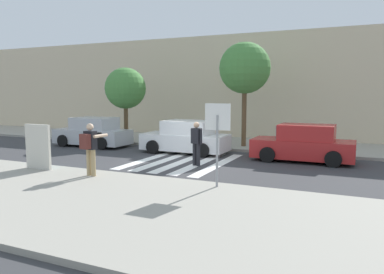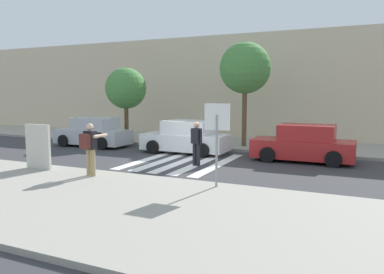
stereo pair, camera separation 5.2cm
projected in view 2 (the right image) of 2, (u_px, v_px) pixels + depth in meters
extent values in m
plane|color=#38383A|center=(181.00, 162.00, 15.44)|extent=(120.00, 120.00, 0.00)
cube|color=#9E998C|center=(77.00, 199.00, 9.83)|extent=(60.00, 6.00, 0.14)
cube|color=#9E998C|center=(228.00, 143.00, 20.85)|extent=(60.00, 4.80, 0.14)
cube|color=beige|center=(251.00, 88.00, 24.46)|extent=(56.00, 4.00, 6.39)
cube|color=silver|center=(150.00, 159.00, 16.28)|extent=(0.44, 5.20, 0.01)
cube|color=silver|center=(166.00, 160.00, 15.95)|extent=(0.44, 5.20, 0.01)
cube|color=silver|center=(183.00, 161.00, 15.62)|extent=(0.44, 5.20, 0.01)
cube|color=silver|center=(201.00, 163.00, 15.29)|extent=(0.44, 5.20, 0.01)
cube|color=silver|center=(219.00, 164.00, 14.96)|extent=(0.44, 5.20, 0.01)
cylinder|color=gray|center=(217.00, 151.00, 10.72)|extent=(0.07, 0.07, 2.08)
cube|color=white|center=(217.00, 117.00, 10.62)|extent=(0.76, 0.03, 0.76)
cube|color=red|center=(217.00, 117.00, 10.64)|extent=(0.66, 0.02, 0.66)
cylinder|color=tan|center=(89.00, 162.00, 12.28)|extent=(0.15, 0.15, 0.88)
cylinder|color=tan|center=(93.00, 163.00, 12.18)|extent=(0.15, 0.15, 0.88)
cube|color=black|center=(90.00, 140.00, 12.14)|extent=(0.40, 0.28, 0.60)
sphere|color=beige|center=(90.00, 127.00, 12.09)|extent=(0.23, 0.23, 0.23)
cylinder|color=beige|center=(90.00, 135.00, 12.44)|extent=(0.16, 0.59, 0.10)
cylinder|color=beige|center=(100.00, 136.00, 12.20)|extent=(0.16, 0.59, 0.10)
cube|color=black|center=(99.00, 134.00, 12.47)|extent=(0.15, 0.11, 0.10)
cube|color=#5B2823|center=(85.00, 141.00, 11.95)|extent=(0.34, 0.23, 0.48)
cylinder|color=#232328|center=(195.00, 154.00, 14.72)|extent=(0.15, 0.15, 0.88)
cylinder|color=#232328|center=(198.00, 155.00, 14.58)|extent=(0.15, 0.15, 0.88)
cube|color=black|center=(196.00, 136.00, 14.57)|extent=(0.44, 0.35, 0.60)
sphere|color=tan|center=(196.00, 125.00, 14.52)|extent=(0.23, 0.23, 0.23)
cylinder|color=black|center=(192.00, 136.00, 14.73)|extent=(0.10, 0.10, 0.58)
cylinder|color=black|center=(201.00, 137.00, 14.40)|extent=(0.10, 0.10, 0.58)
cube|color=#B7BABF|center=(93.00, 136.00, 20.10)|extent=(4.10, 1.70, 0.76)
cube|color=#B7BABF|center=(95.00, 123.00, 19.96)|extent=(2.20, 1.56, 0.64)
cube|color=slate|center=(79.00, 123.00, 20.40)|extent=(0.10, 1.50, 0.54)
cube|color=slate|center=(110.00, 124.00, 19.56)|extent=(0.10, 1.50, 0.51)
cylinder|color=black|center=(64.00, 141.00, 19.89)|extent=(0.64, 0.22, 0.64)
cylinder|color=black|center=(85.00, 137.00, 21.42)|extent=(0.64, 0.22, 0.64)
cylinder|color=black|center=(102.00, 143.00, 18.84)|extent=(0.64, 0.22, 0.64)
cylinder|color=black|center=(122.00, 140.00, 20.37)|extent=(0.64, 0.22, 0.64)
cube|color=white|center=(185.00, 142.00, 17.83)|extent=(4.10, 1.70, 0.76)
cube|color=white|center=(188.00, 127.00, 17.68)|extent=(2.20, 1.56, 0.64)
cube|color=slate|center=(168.00, 126.00, 18.13)|extent=(0.10, 1.50, 0.54)
cube|color=slate|center=(207.00, 128.00, 17.28)|extent=(0.10, 1.50, 0.51)
cylinder|color=black|center=(153.00, 147.00, 17.61)|extent=(0.64, 0.22, 0.64)
cylinder|color=black|center=(170.00, 143.00, 19.15)|extent=(0.64, 0.22, 0.64)
cylinder|color=black|center=(203.00, 150.00, 16.56)|extent=(0.64, 0.22, 0.64)
cylinder|color=black|center=(216.00, 145.00, 18.10)|extent=(0.64, 0.22, 0.64)
cube|color=red|center=(303.00, 149.00, 15.58)|extent=(4.10, 1.70, 0.76)
cube|color=red|center=(307.00, 132.00, 15.44)|extent=(2.20, 1.56, 0.64)
cube|color=slate|center=(281.00, 131.00, 15.88)|extent=(0.10, 1.50, 0.54)
cube|color=slate|center=(332.00, 133.00, 15.04)|extent=(0.10, 1.50, 0.51)
cylinder|color=black|center=(268.00, 155.00, 15.36)|extent=(0.64, 0.22, 0.64)
cylinder|color=black|center=(276.00, 149.00, 16.90)|extent=(0.64, 0.22, 0.64)
cylinder|color=black|center=(333.00, 159.00, 14.31)|extent=(0.64, 0.22, 0.64)
cylinder|color=black|center=(336.00, 153.00, 15.85)|extent=(0.64, 0.22, 0.64)
cylinder|color=brown|center=(126.00, 120.00, 21.51)|extent=(0.24, 0.24, 2.27)
sphere|color=#47843D|center=(126.00, 88.00, 21.30)|extent=(2.34, 2.34, 2.34)
cylinder|color=brown|center=(244.00, 115.00, 19.00)|extent=(0.24, 0.24, 3.18)
sphere|color=#47843D|center=(245.00, 68.00, 18.72)|extent=(2.57, 2.57, 2.57)
cube|color=beige|center=(38.00, 147.00, 13.33)|extent=(1.10, 0.10, 1.60)
cube|color=#5199B2|center=(39.00, 146.00, 13.38)|extent=(0.96, 0.02, 1.46)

